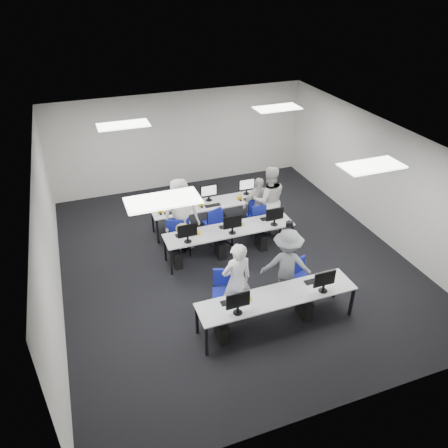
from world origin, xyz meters
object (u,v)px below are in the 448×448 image
object	(u,v)px
chair_5	(177,238)
student_1	(269,200)
student_0	(237,281)
chair_3	(220,235)
chair_4	(259,223)
chair_6	(213,229)
chair_2	(182,242)
chair_0	(224,302)
desk_mid	(230,231)
chair_1	(303,285)
chair_7	(256,223)
student_2	(181,214)
student_3	(258,204)
photographer	(287,265)
desk_front	(277,298)

from	to	relation	value
chair_5	student_1	distance (m)	2.58
student_0	chair_5	bearing A→B (deg)	-85.17
chair_5	student_0	size ratio (longest dim) A/B	0.53
chair_3	student_0	bearing A→B (deg)	-123.87
chair_4	chair_6	size ratio (longest dim) A/B	1.07
chair_2	chair_0	bearing A→B (deg)	-70.47
desk_mid	chair_1	size ratio (longest dim) A/B	3.65
chair_0	chair_3	size ratio (longest dim) A/B	1.04
chair_4	student_1	distance (m)	0.69
desk_mid	chair_5	xyz separation A→B (m)	(-1.14, 0.73, -0.39)
chair_2	chair_7	distance (m)	2.11
student_2	desk_mid	bearing A→B (deg)	-43.31
desk_mid	student_0	xyz separation A→B (m)	(-0.64, -2.08, 0.19)
chair_0	student_3	world-z (taller)	student_3
desk_mid	chair_3	size ratio (longest dim) A/B	3.38
chair_3	photographer	bearing A→B (deg)	-96.69
chair_1	photographer	size ratio (longest dim) A/B	0.53
desk_mid	student_0	world-z (taller)	student_0
desk_front	chair_4	distance (m)	3.47
chair_1	chair_2	xyz separation A→B (m)	(-2.00, 2.52, -0.00)
desk_front	student_0	xyz separation A→B (m)	(-0.64, 0.52, 0.19)
chair_5	chair_6	xyz separation A→B (m)	(1.00, 0.13, -0.02)
chair_5	student_0	distance (m)	2.91
chair_1	chair_6	xyz separation A→B (m)	(-1.07, 2.86, -0.00)
student_0	desk_mid	bearing A→B (deg)	-112.29
student_1	student_3	size ratio (longest dim) A/B	1.23
student_2	chair_0	bearing A→B (deg)	-92.87
chair_1	student_1	size ratio (longest dim) A/B	0.47
student_2	chair_2	bearing A→B (deg)	-112.10
chair_2	chair_6	bearing A→B (deg)	34.46
student_0	student_1	size ratio (longest dim) A/B	0.94
chair_6	chair_1	bearing A→B (deg)	-80.87
student_0	chair_3	bearing A→B (deg)	-107.37
chair_5	student_3	world-z (taller)	student_3
chair_2	student_1	size ratio (longest dim) A/B	0.47
desk_mid	chair_2	distance (m)	1.26
chair_5	student_2	world-z (taller)	student_2
chair_6	photographer	xyz separation A→B (m)	(0.69, -2.76, 0.56)
desk_front	photographer	distance (m)	0.90
desk_mid	chair_1	world-z (taller)	chair_1
chair_1	chair_3	xyz separation A→B (m)	(-1.02, 2.49, 0.02)
student_0	student_3	xyz separation A→B (m)	(1.77, 2.97, -0.12)
chair_3	chair_0	bearing A→B (deg)	-129.14
chair_3	chair_4	size ratio (longest dim) A/B	1.02
chair_1	student_2	distance (m)	3.44
chair_0	chair_5	world-z (taller)	chair_0
chair_1	chair_7	world-z (taller)	chair_7
chair_0	student_2	bearing A→B (deg)	113.43
chair_6	chair_7	world-z (taller)	chair_7
chair_5	student_0	bearing A→B (deg)	-58.26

